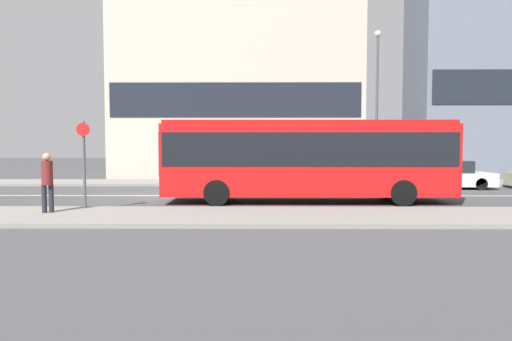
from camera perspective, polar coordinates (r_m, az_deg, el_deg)
ground_plane at (r=20.62m, az=-11.63°, el=-3.09°), size 120.00×120.00×0.00m
sidewalk_near at (r=14.61m, az=-16.80°, el=-5.48°), size 44.00×3.50×0.13m
sidewalk_far at (r=26.73m, az=-8.81°, el=-1.50°), size 44.00×3.50×0.13m
lane_centerline at (r=20.62m, az=-11.63°, el=-3.08°), size 41.80×0.16×0.01m
apartment_block_left_tower at (r=33.01m, az=-2.39°, el=15.68°), size 16.88×5.38×18.76m
city_bus at (r=17.96m, az=6.32°, el=1.87°), size 11.09×2.59×3.16m
parked_car_0 at (r=25.39m, az=22.56°, el=-0.58°), size 4.55×1.85×1.44m
pedestrian_near_stop at (r=15.59m, az=-24.64°, el=-0.91°), size 0.34×0.34×1.86m
bus_stop_sign at (r=16.16m, az=-20.70°, el=1.48°), size 0.44×0.12×2.89m
street_lamp at (r=25.94m, az=14.89°, el=9.36°), size 0.36×0.36×8.28m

